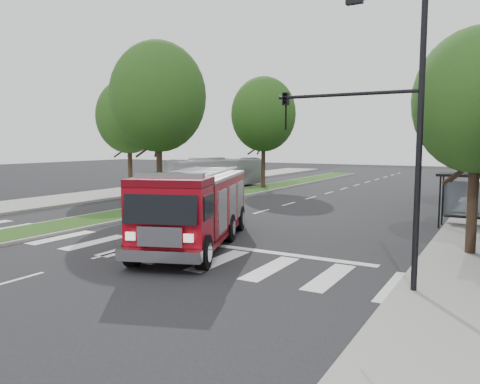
# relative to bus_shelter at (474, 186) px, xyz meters

# --- Properties ---
(ground) EXTENTS (140.00, 140.00, 0.00)m
(ground) POSITION_rel_bus_shelter_xyz_m (-11.20, -8.15, -2.04)
(ground) COLOR black
(ground) RESTS_ON ground
(sidewalk_left) EXTENTS (5.00, 80.00, 0.15)m
(sidewalk_left) POSITION_rel_bus_shelter_xyz_m (-25.70, 1.85, -1.96)
(sidewalk_left) COLOR gray
(sidewalk_left) RESTS_ON ground
(median) EXTENTS (3.00, 50.00, 0.15)m
(median) POSITION_rel_bus_shelter_xyz_m (-17.20, 9.85, -1.96)
(median) COLOR gray
(median) RESTS_ON ground
(bus_shelter) EXTENTS (3.20, 1.60, 2.61)m
(bus_shelter) POSITION_rel_bus_shelter_xyz_m (0.00, 0.00, 0.00)
(bus_shelter) COLOR black
(bus_shelter) RESTS_ON ground
(tree_right_near) EXTENTS (4.40, 4.40, 8.05)m
(tree_right_near) POSITION_rel_bus_shelter_xyz_m (0.30, -6.15, 3.47)
(tree_right_near) COLOR black
(tree_right_near) RESTS_ON ground
(tree_median_near) EXTENTS (5.80, 5.80, 10.16)m
(tree_median_near) POSITION_rel_bus_shelter_xyz_m (-17.20, -2.15, 4.77)
(tree_median_near) COLOR black
(tree_median_near) RESTS_ON ground
(tree_median_far) EXTENTS (5.60, 5.60, 9.72)m
(tree_median_far) POSITION_rel_bus_shelter_xyz_m (-17.20, 11.85, 4.45)
(tree_median_far) COLOR black
(tree_median_far) RESTS_ON ground
(tree_left_mid) EXTENTS (5.20, 5.20, 9.16)m
(tree_left_mid) POSITION_rel_bus_shelter_xyz_m (-25.20, 3.85, 4.12)
(tree_left_mid) COLOR black
(tree_left_mid) RESTS_ON ground
(streetlight_right_near) EXTENTS (4.08, 0.22, 8.00)m
(streetlight_right_near) POSITION_rel_bus_shelter_xyz_m (-1.59, -11.65, 2.63)
(streetlight_right_near) COLOR black
(streetlight_right_near) RESTS_ON ground
(streetlight_right_far) EXTENTS (2.11, 0.20, 8.00)m
(streetlight_right_far) POSITION_rel_bus_shelter_xyz_m (-0.85, 11.85, 2.44)
(streetlight_right_far) COLOR black
(streetlight_right_far) RESTS_ON ground
(fire_engine) EXTENTS (5.57, 9.29, 3.10)m
(fire_engine) POSITION_rel_bus_shelter_xyz_m (-9.33, -9.50, -0.55)
(fire_engine) COLOR #5E050D
(fire_engine) RESTS_ON ground
(city_bus) EXTENTS (5.51, 10.07, 2.75)m
(city_bus) POSITION_rel_bus_shelter_xyz_m (-21.56, 10.99, -0.66)
(city_bus) COLOR silver
(city_bus) RESTS_ON ground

